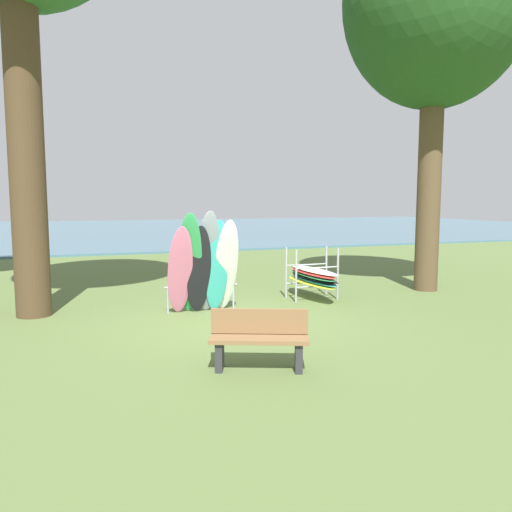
{
  "coord_description": "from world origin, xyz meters",
  "views": [
    {
      "loc": [
        -2.8,
        -9.53,
        2.41
      ],
      "look_at": [
        1.1,
        1.49,
        1.1
      ],
      "focal_mm": 35.35,
      "sensor_mm": 36.0,
      "label": 1
    }
  ],
  "objects_px": {
    "tree_foreground_right": "(436,3)",
    "park_bench": "(259,338)",
    "board_storage_rack": "(313,276)",
    "leaning_board_pile": "(204,266)"
  },
  "relations": [
    {
      "from": "tree_foreground_right",
      "to": "park_bench",
      "type": "height_order",
      "value": "tree_foreground_right"
    },
    {
      "from": "park_bench",
      "to": "board_storage_rack",
      "type": "bearing_deg",
      "value": 56.0
    },
    {
      "from": "board_storage_rack",
      "to": "tree_foreground_right",
      "type": "bearing_deg",
      "value": 0.78
    },
    {
      "from": "leaning_board_pile",
      "to": "board_storage_rack",
      "type": "bearing_deg",
      "value": 13.82
    },
    {
      "from": "leaning_board_pile",
      "to": "board_storage_rack",
      "type": "height_order",
      "value": "leaning_board_pile"
    },
    {
      "from": "board_storage_rack",
      "to": "park_bench",
      "type": "bearing_deg",
      "value": -124.0
    },
    {
      "from": "leaning_board_pile",
      "to": "park_bench",
      "type": "bearing_deg",
      "value": -91.42
    },
    {
      "from": "board_storage_rack",
      "to": "park_bench",
      "type": "xyz_separation_m",
      "value": [
        -2.99,
        -4.43,
        -0.1
      ]
    },
    {
      "from": "leaning_board_pile",
      "to": "board_storage_rack",
      "type": "distance_m",
      "value": 3.02
    },
    {
      "from": "leaning_board_pile",
      "to": "park_bench",
      "type": "xyz_separation_m",
      "value": [
        -0.09,
        -3.72,
        -0.56
      ]
    }
  ]
}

